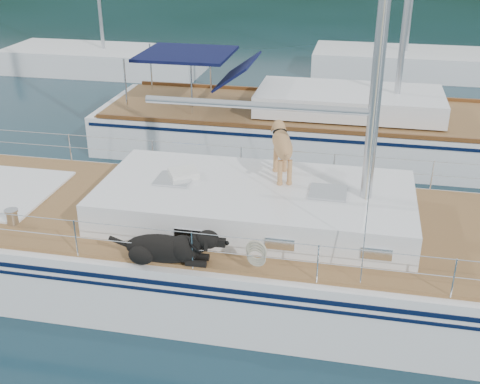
# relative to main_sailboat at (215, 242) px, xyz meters

# --- Properties ---
(ground) EXTENTS (120.00, 120.00, 0.00)m
(ground) POSITION_rel_main_sailboat_xyz_m (-0.10, 0.00, -0.68)
(ground) COLOR black
(ground) RESTS_ON ground
(main_sailboat) EXTENTS (12.00, 3.80, 14.01)m
(main_sailboat) POSITION_rel_main_sailboat_xyz_m (0.00, 0.00, 0.00)
(main_sailboat) COLOR white
(main_sailboat) RESTS_ON ground
(neighbor_sailboat) EXTENTS (11.00, 3.50, 13.30)m
(neighbor_sailboat) POSITION_rel_main_sailboat_xyz_m (0.92, 6.66, -0.05)
(neighbor_sailboat) COLOR white
(neighbor_sailboat) RESTS_ON ground
(bg_boat_west) EXTENTS (8.00, 3.00, 11.65)m
(bg_boat_west) POSITION_rel_main_sailboat_xyz_m (-8.10, 14.00, -0.23)
(bg_boat_west) COLOR white
(bg_boat_west) RESTS_ON ground
(bg_boat_center) EXTENTS (7.20, 3.00, 11.65)m
(bg_boat_center) POSITION_rel_main_sailboat_xyz_m (3.90, 16.00, -0.23)
(bg_boat_center) COLOR white
(bg_boat_center) RESTS_ON ground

